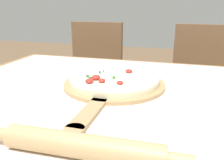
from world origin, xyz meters
The scene contains 7 objects.
dining_table centered at (0.00, 0.00, 0.62)m, with size 1.19×0.99×0.72m.
towel_cloth centered at (0.00, 0.00, 0.72)m, with size 1.11×0.91×0.00m.
pizza_peel centered at (0.02, 0.05, 0.73)m, with size 0.36×0.54×0.01m.
pizza centered at (0.02, 0.07, 0.75)m, with size 0.31×0.31×0.04m.
rolling_pin centered at (0.08, -0.35, 0.75)m, with size 0.40×0.06×0.05m.
chair_left centered at (-0.35, 0.84, 0.51)m, with size 0.40×0.40×0.88m.
chair_right centered at (0.39, 0.84, 0.51)m, with size 0.42×0.42×0.88m.
Camera 1 is at (0.24, -0.70, 1.00)m, focal length 38.00 mm.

